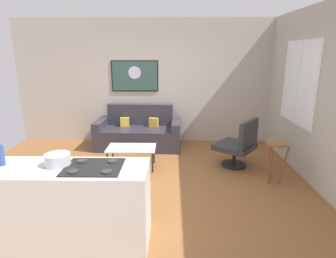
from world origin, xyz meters
name	(u,v)px	position (x,y,z in m)	size (l,w,h in m)	color
ground	(149,187)	(0.00, 0.00, -0.02)	(6.40, 6.40, 0.04)	brown
back_wall	(156,82)	(0.00, 2.42, 1.40)	(6.40, 0.05, 2.80)	#B4AB9E
right_wall	(317,96)	(2.62, 0.30, 1.40)	(0.05, 6.40, 2.80)	#B1AC9D
couch	(139,134)	(-0.38, 1.92, 0.31)	(1.88, 0.90, 0.92)	#2F2D37
coffee_table	(131,149)	(-0.37, 0.75, 0.36)	(0.88, 0.53, 0.39)	silver
armchair	(239,145)	(1.59, 0.80, 0.44)	(0.89, 0.90, 0.91)	black
bar_stool	(276,151)	(2.02, 0.16, 0.54)	(0.38, 0.37, 0.69)	brown
kitchen_counter	(68,205)	(-0.78, -1.34, 0.45)	(1.78, 0.62, 0.92)	white
soda_bottle	(0,153)	(-1.46, -1.29, 1.03)	(0.08, 0.08, 0.31)	navy
mixing_bowl	(58,160)	(-0.86, -1.29, 0.96)	(0.27, 0.27, 0.13)	silver
wall_painting	(135,76)	(-0.49, 2.38, 1.54)	(1.07, 0.03, 0.70)	black
window	(299,83)	(2.59, 0.90, 1.54)	(0.03, 1.31, 1.46)	silver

